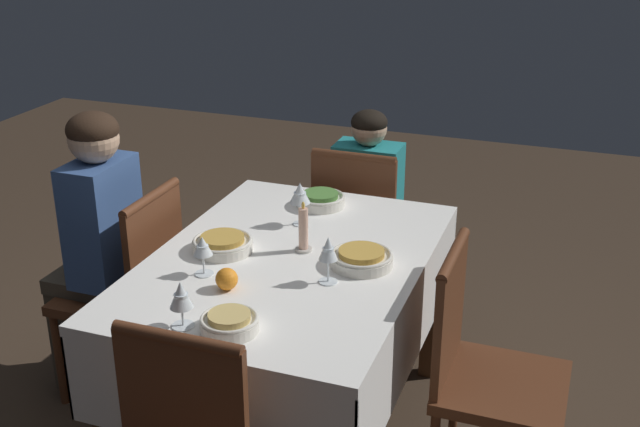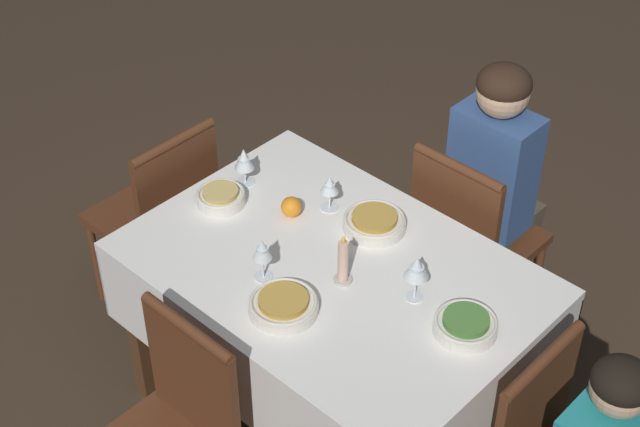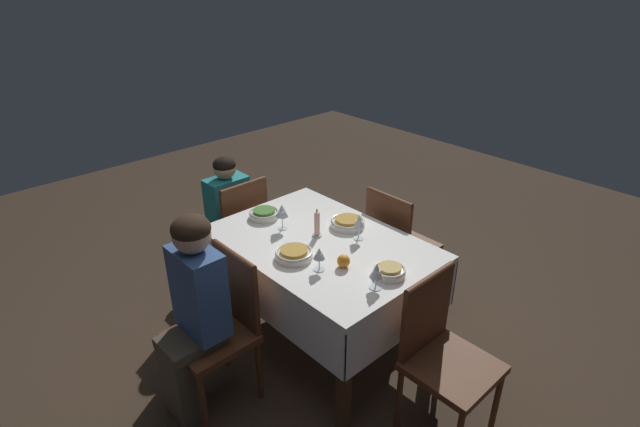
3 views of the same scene
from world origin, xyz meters
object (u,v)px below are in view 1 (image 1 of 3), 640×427
orange_fruit (227,279)px  bowl_west (229,322)px  wine_glass_east (300,194)px  wine_glass_south (328,250)px  chair_north (132,284)px  chair_south (482,365)px  person_child_teal (371,202)px  dining_table (289,285)px  bowl_north (223,244)px  wine_glass_north (203,248)px  bowl_south (361,258)px  bowl_east (321,199)px  wine_glass_west (181,296)px  person_adult_denim (94,238)px  chair_east (360,228)px  candle_centerpiece (303,232)px

orange_fruit → bowl_west: bearing=-152.2°
wine_glass_east → wine_glass_south: (-0.41, -0.26, -0.01)m
chair_north → chair_south: 1.39m
chair_south → person_child_teal: (1.09, 0.71, 0.07)m
dining_table → bowl_west: size_ratio=7.64×
chair_north → bowl_west: bearing=51.4°
bowl_north → wine_glass_east: wine_glass_east is taller
person_child_teal → wine_glass_north: size_ratio=7.54×
wine_glass_north → bowl_south: bearing=-62.7°
bowl_east → wine_glass_west: bearing=176.8°
wine_glass_south → wine_glass_east: bearing=32.1°
dining_table → wine_glass_north: size_ratio=9.69×
dining_table → person_child_teal: size_ratio=1.29×
dining_table → bowl_south: bowl_south is taller
chair_north → wine_glass_west: (-0.60, -0.58, 0.36)m
wine_glass_north → wine_glass_south: (0.09, -0.40, 0.02)m
person_adult_denim → bowl_north: (-0.09, -0.61, 0.11)m
bowl_west → wine_glass_west: size_ratio=1.18×
orange_fruit → wine_glass_south: bearing=-61.5°
chair_north → bowl_east: 0.81m
chair_east → candle_centerpiece: bearing=93.0°
bowl_east → wine_glass_south: bearing=-157.9°
person_child_teal → wine_glass_west: size_ratio=6.99×
chair_north → orange_fruit: bearing=60.0°
chair_south → wine_glass_south: size_ratio=5.58×
wine_glass_east → person_adult_denim: bearing=105.8°
bowl_north → bowl_east: bearing=-19.3°
wine_glass_west → wine_glass_north: bearing=17.1°
wine_glass_south → orange_fruit: 0.33m
wine_glass_east → chair_north: bearing=109.3°
person_adult_denim → bowl_north: bearing=81.4°
wine_glass_west → orange_fruit: bearing=-4.3°
person_child_teal → bowl_west: (-1.56, -0.04, 0.22)m
chair_east → person_child_teal: person_child_teal is taller
orange_fruit → person_child_teal: bearing=-3.6°
chair_south → wine_glass_west: bearing=121.5°
bowl_north → wine_glass_east: bearing=-28.7°
wine_glass_north → candle_centerpiece: (0.28, -0.24, -0.02)m
bowl_north → bowl_west: bearing=-151.5°
chair_east → bowl_east: 0.50m
chair_south → bowl_north: size_ratio=4.19×
bowl_north → wine_glass_east: 0.37m
person_child_teal → bowl_north: bearing=78.3°
wine_glass_north → wine_glass_west: wine_glass_west is taller
wine_glass_south → wine_glass_west: size_ratio=1.10×
person_adult_denim → orange_fruit: size_ratio=16.36×
chair_north → bowl_west: 0.96m
bowl_east → chair_south: bearing=-124.7°
dining_table → bowl_north: 0.27m
person_child_teal → wine_glass_north: bearing=81.0°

